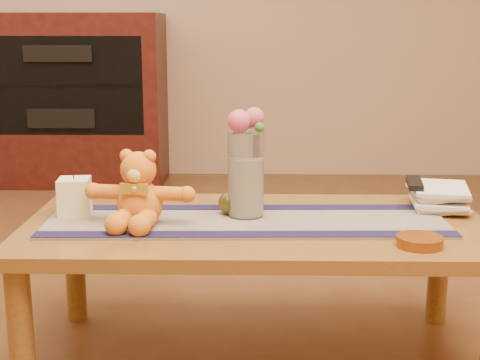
{
  "coord_description": "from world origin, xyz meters",
  "views": [
    {
      "loc": [
        -0.01,
        -2.02,
        1.04
      ],
      "look_at": [
        -0.05,
        0.0,
        0.58
      ],
      "focal_mm": 51.9,
      "sensor_mm": 36.0,
      "label": 1
    }
  ],
  "objects_px": {
    "teddy_bear": "(139,189)",
    "bronze_ball": "(230,203)",
    "tv_remote": "(414,183)",
    "amber_dish": "(420,241)",
    "glass_vase": "(246,174)",
    "book_bottom": "(413,205)",
    "pillar_candle": "(75,197)"
  },
  "relations": [
    {
      "from": "teddy_bear",
      "to": "amber_dish",
      "type": "relative_size",
      "value": 2.44
    },
    {
      "from": "bronze_ball",
      "to": "tv_remote",
      "type": "distance_m",
      "value": 0.6
    },
    {
      "from": "pillar_candle",
      "to": "amber_dish",
      "type": "height_order",
      "value": "pillar_candle"
    },
    {
      "from": "tv_remote",
      "to": "amber_dish",
      "type": "distance_m",
      "value": 0.4
    },
    {
      "from": "glass_vase",
      "to": "teddy_bear",
      "type": "bearing_deg",
      "value": -164.88
    },
    {
      "from": "pillar_candle",
      "to": "glass_vase",
      "type": "distance_m",
      "value": 0.53
    },
    {
      "from": "tv_remote",
      "to": "amber_dish",
      "type": "xyz_separation_m",
      "value": [
        -0.07,
        -0.39,
        -0.07
      ]
    },
    {
      "from": "glass_vase",
      "to": "pillar_candle",
      "type": "bearing_deg",
      "value": 179.75
    },
    {
      "from": "teddy_bear",
      "to": "bronze_ball",
      "type": "bearing_deg",
      "value": 28.22
    },
    {
      "from": "tv_remote",
      "to": "amber_dish",
      "type": "relative_size",
      "value": 1.27
    },
    {
      "from": "teddy_bear",
      "to": "amber_dish",
      "type": "distance_m",
      "value": 0.81
    },
    {
      "from": "glass_vase",
      "to": "tv_remote",
      "type": "distance_m",
      "value": 0.56
    },
    {
      "from": "amber_dish",
      "to": "glass_vase",
      "type": "bearing_deg",
      "value": 150.35
    },
    {
      "from": "glass_vase",
      "to": "amber_dish",
      "type": "height_order",
      "value": "glass_vase"
    },
    {
      "from": "teddy_bear",
      "to": "pillar_candle",
      "type": "relative_size",
      "value": 2.7
    },
    {
      "from": "glass_vase",
      "to": "bronze_ball",
      "type": "bearing_deg",
      "value": 163.39
    },
    {
      "from": "glass_vase",
      "to": "book_bottom",
      "type": "height_order",
      "value": "glass_vase"
    },
    {
      "from": "bronze_ball",
      "to": "glass_vase",
      "type": "bearing_deg",
      "value": -16.61
    },
    {
      "from": "book_bottom",
      "to": "amber_dish",
      "type": "bearing_deg",
      "value": -94.95
    },
    {
      "from": "book_bottom",
      "to": "amber_dish",
      "type": "xyz_separation_m",
      "value": [
        -0.07,
        -0.4,
        0.0
      ]
    },
    {
      "from": "teddy_bear",
      "to": "glass_vase",
      "type": "bearing_deg",
      "value": 22.52
    },
    {
      "from": "book_bottom",
      "to": "pillar_candle",
      "type": "bearing_deg",
      "value": -167.81
    },
    {
      "from": "teddy_bear",
      "to": "glass_vase",
      "type": "height_order",
      "value": "glass_vase"
    },
    {
      "from": "glass_vase",
      "to": "tv_remote",
      "type": "relative_size",
      "value": 1.62
    },
    {
      "from": "tv_remote",
      "to": "amber_dish",
      "type": "bearing_deg",
      "value": -92.0
    },
    {
      "from": "bronze_ball",
      "to": "book_bottom",
      "type": "relative_size",
      "value": 0.32
    },
    {
      "from": "amber_dish",
      "to": "teddy_bear",
      "type": "bearing_deg",
      "value": 166.79
    },
    {
      "from": "pillar_candle",
      "to": "amber_dish",
      "type": "relative_size",
      "value": 0.91
    },
    {
      "from": "pillar_candle",
      "to": "tv_remote",
      "type": "xyz_separation_m",
      "value": [
        1.07,
        0.12,
        0.02
      ]
    },
    {
      "from": "pillar_candle",
      "to": "amber_dish",
      "type": "bearing_deg",
      "value": -15.15
    },
    {
      "from": "teddy_bear",
      "to": "book_bottom",
      "type": "bearing_deg",
      "value": 21.69
    },
    {
      "from": "teddy_bear",
      "to": "book_bottom",
      "type": "relative_size",
      "value": 1.38
    }
  ]
}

